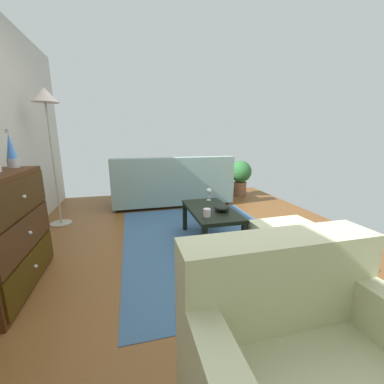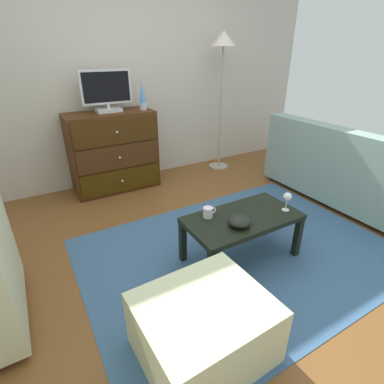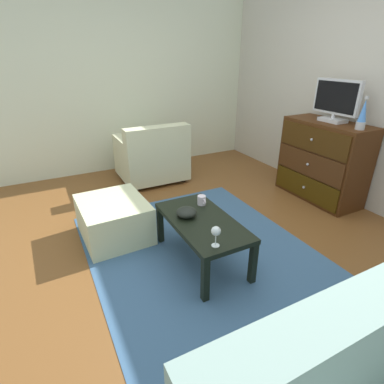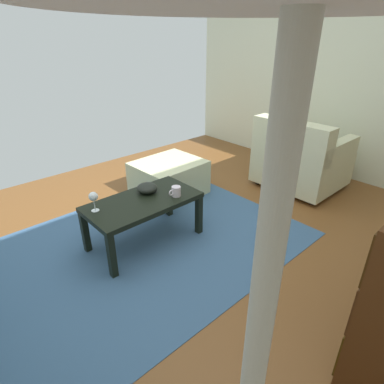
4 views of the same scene
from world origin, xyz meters
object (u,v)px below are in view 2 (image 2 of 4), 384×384
(lava_lamp, at_px, (142,97))
(bowl_decorative, at_px, (239,221))
(dresser, at_px, (114,152))
(standing_lamp, at_px, (223,53))
(coffee_table, at_px, (242,222))
(mug, at_px, (208,212))
(tv, at_px, (106,90))
(ottoman, at_px, (204,328))
(couch_large, at_px, (356,176))
(wine_glass, at_px, (287,197))

(lava_lamp, relative_size, bowl_decorative, 1.90)
(bowl_decorative, bearing_deg, dresser, 100.03)
(lava_lamp, distance_m, standing_lamp, 1.22)
(coffee_table, relative_size, bowl_decorative, 5.30)
(coffee_table, xyz_separation_m, mug, (-0.24, 0.13, 0.10))
(bowl_decorative, bearing_deg, coffee_table, 39.42)
(dresser, height_order, tv, tv)
(coffee_table, xyz_separation_m, bowl_decorative, (-0.11, -0.09, 0.09))
(ottoman, bearing_deg, couch_large, 16.63)
(couch_large, xyz_separation_m, ottoman, (-2.44, -0.73, -0.15))
(lava_lamp, bearing_deg, wine_glass, -77.71)
(dresser, distance_m, standing_lamp, 1.87)
(wine_glass, bearing_deg, coffee_table, 165.32)
(wine_glass, height_order, bowl_decorative, wine_glass)
(lava_lamp, xyz_separation_m, mug, (-0.19, -1.73, -0.64))
(couch_large, bearing_deg, bowl_decorative, -172.42)
(bowl_decorative, relative_size, ottoman, 0.25)
(couch_large, bearing_deg, dresser, 141.17)
(lava_lamp, bearing_deg, ottoman, -105.25)
(ottoman, relative_size, standing_lamp, 0.39)
(coffee_table, height_order, couch_large, couch_large)
(lava_lamp, height_order, bowl_decorative, lava_lamp)
(couch_large, bearing_deg, coffee_table, -174.93)
(coffee_table, xyz_separation_m, couch_large, (1.71, 0.15, -0.01))
(lava_lamp, relative_size, wine_glass, 2.10)
(coffee_table, distance_m, wine_glass, 0.42)
(coffee_table, distance_m, mug, 0.29)
(standing_lamp, bearing_deg, wine_glass, -109.75)
(coffee_table, distance_m, bowl_decorative, 0.17)
(mug, bearing_deg, tv, 96.62)
(tv, height_order, wine_glass, tv)
(wine_glass, height_order, couch_large, couch_large)
(couch_large, relative_size, ottoman, 2.96)
(bowl_decorative, height_order, ottoman, bowl_decorative)
(dresser, relative_size, tv, 1.78)
(dresser, height_order, couch_large, dresser)
(dresser, height_order, standing_lamp, standing_lamp)
(mug, relative_size, standing_lamp, 0.06)
(couch_large, bearing_deg, ottoman, -163.37)
(wine_glass, relative_size, ottoman, 0.22)
(dresser, relative_size, coffee_table, 1.10)
(couch_large, xyz_separation_m, standing_lamp, (-0.65, 1.70, 1.21))
(bowl_decorative, height_order, standing_lamp, standing_lamp)
(dresser, distance_m, bowl_decorative, 2.03)
(bowl_decorative, relative_size, couch_large, 0.08)
(tv, height_order, bowl_decorative, tv)
(coffee_table, height_order, ottoman, coffee_table)
(mug, xyz_separation_m, ottoman, (-0.48, -0.70, -0.26))
(coffee_table, bearing_deg, lava_lamp, 91.81)
(dresser, xyz_separation_m, mug, (0.22, -1.78, -0.03))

